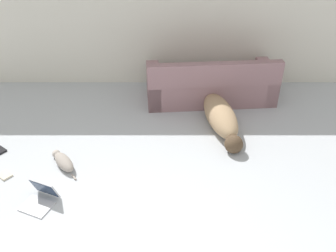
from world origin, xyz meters
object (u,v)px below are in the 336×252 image
at_px(couch, 211,85).
at_px(dog, 221,117).
at_px(cat, 63,161).
at_px(book_cream, 5,175).
at_px(laptop_open, 41,196).

relative_size(couch, dog, 1.31).
distance_m(couch, cat, 2.63).
bearing_deg(dog, book_cream, -79.23).
bearing_deg(cat, couch, -86.86).
bearing_deg(book_cream, cat, 15.99).
height_order(dog, laptop_open, dog).
relative_size(cat, book_cream, 2.56).
bearing_deg(book_cream, laptop_open, -36.53).
xyz_separation_m(dog, book_cream, (-2.76, -1.06, -0.17)).
relative_size(laptop_open, book_cream, 2.18).
height_order(couch, laptop_open, couch).
distance_m(cat, book_cream, 0.71).
xyz_separation_m(cat, book_cream, (-0.68, -0.19, -0.06)).
xyz_separation_m(couch, book_cream, (-2.68, -1.89, -0.25)).
xyz_separation_m(couch, laptop_open, (-2.10, -2.32, -0.18)).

